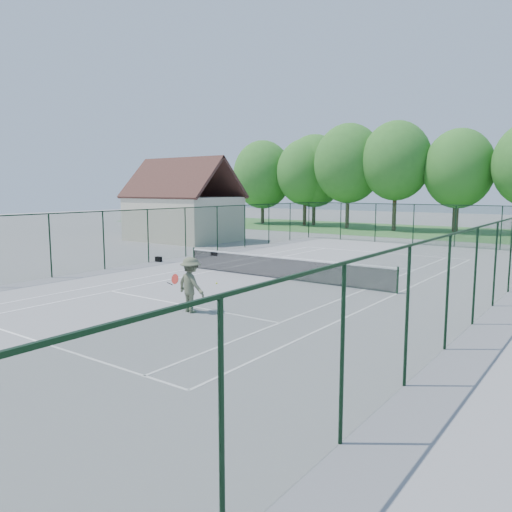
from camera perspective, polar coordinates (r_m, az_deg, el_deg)
name	(u,v)px	position (r m, az deg, el deg)	size (l,w,h in m)	color
ground	(281,279)	(23.10, 2.93, -2.66)	(140.00, 140.00, 0.00)	gray
grass_far	(455,233)	(50.75, 21.83, 2.46)	(80.00, 16.00, 0.01)	#48873D
court_lines	(281,279)	(23.10, 2.93, -2.65)	(11.05, 23.85, 0.01)	white
tennis_net	(282,267)	(23.00, 2.94, -1.25)	(11.08, 0.08, 1.10)	black
fence_enclosure	(282,246)	(22.87, 2.95, 1.19)	(18.05, 36.05, 3.02)	#173920
utility_building	(183,202)	(40.64, -8.34, 6.17)	(8.60, 6.27, 6.63)	beige
tree_line_far	(459,169)	(50.61, 22.17, 9.22)	(39.40, 6.40, 9.70)	#493723
sports_bag_a	(159,259)	(29.10, -11.07, -0.36)	(0.36, 0.22, 0.29)	black
sports_bag_b	(214,253)	(31.20, -4.82, 0.30)	(0.37, 0.23, 0.29)	black
tennis_player	(191,285)	(16.95, -7.45, -3.28)	(1.70, 0.88, 1.88)	#545A42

